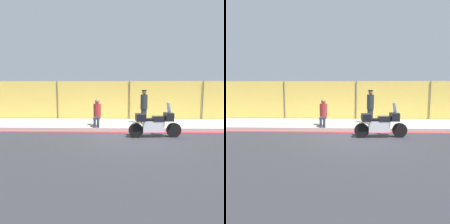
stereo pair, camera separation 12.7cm
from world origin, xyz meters
The scene contains 7 objects.
ground_plane centered at (0.00, 0.00, 0.00)m, with size 120.00×120.00×0.00m, color #2D2D33.
sidewalk centered at (0.00, 2.39, 0.08)m, with size 33.22×3.00×0.17m.
curb_paint_stripe centered at (0.00, 0.80, 0.00)m, with size 33.22×0.18×0.01m.
storefront_fence centered at (0.00, 3.98, 1.25)m, with size 31.56×0.16×2.49m.
motorcycle centered at (0.81, -0.15, 0.59)m, with size 2.22×0.59×1.46m.
officer_standing centered at (0.66, 2.17, 1.09)m, with size 0.37×0.37×1.79m.
person_seated_on_curb centered at (-1.75, 1.37, 0.92)m, with size 0.37×0.69×1.36m.
Camera 1 is at (-0.77, -8.42, 2.06)m, focal length 32.00 mm.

